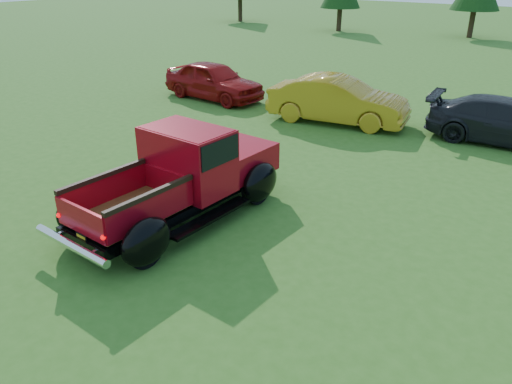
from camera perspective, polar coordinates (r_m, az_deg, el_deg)
ground at (r=9.96m, az=-3.40°, el=-4.30°), size 120.00×120.00×0.00m
pickup_truck at (r=10.37m, az=-7.66°, el=2.13°), size 2.55×5.07×1.84m
show_car_red at (r=19.53m, az=-4.86°, el=12.58°), size 4.22×1.93×1.40m
show_car_yellow at (r=16.66m, az=9.34°, el=10.31°), size 4.68×2.28×1.48m
show_car_grey at (r=16.22m, az=26.73°, el=7.21°), size 4.55×2.14×1.28m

